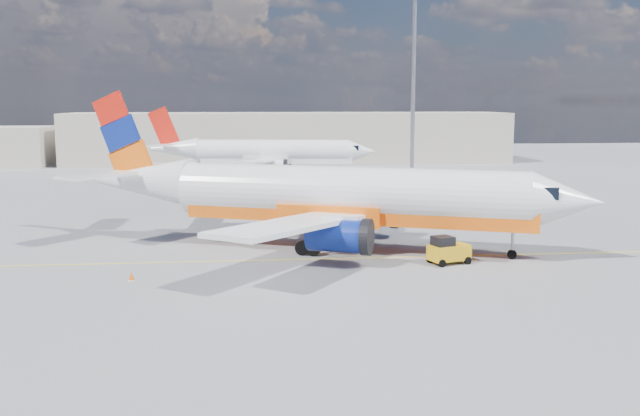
{
  "coord_description": "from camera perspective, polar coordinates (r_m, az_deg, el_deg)",
  "views": [
    {
      "loc": [
        -1.73,
        -40.81,
        9.91
      ],
      "look_at": [
        2.56,
        1.45,
        3.5
      ],
      "focal_mm": 40.0,
      "sensor_mm": 36.0,
      "label": 1
    }
  ],
  "objects": [
    {
      "name": "ground",
      "position": [
        42.03,
        -3.29,
        -5.07
      ],
      "size": [
        240.0,
        240.0,
        0.0
      ],
      "primitive_type": "plane",
      "color": "slate",
      "rests_on": "ground"
    },
    {
      "name": "taxi_line",
      "position": [
        44.95,
        -3.46,
        -4.16
      ],
      "size": [
        70.0,
        0.15,
        0.01
      ],
      "primitive_type": "cube",
      "color": "yellow",
      "rests_on": "ground"
    },
    {
      "name": "terminal_main",
      "position": [
        116.16,
        -2.48,
        5.66
      ],
      "size": [
        70.0,
        14.0,
        8.0
      ],
      "primitive_type": "cube",
      "color": "#BEB5A3",
      "rests_on": "ground"
    },
    {
      "name": "main_jet",
      "position": [
        47.67,
        1.08,
        0.93
      ],
      "size": [
        34.96,
        26.4,
        10.7
      ],
      "rotation": [
        0.0,
        0.0,
        -0.38
      ],
      "color": "white",
      "rests_on": "ground"
    },
    {
      "name": "second_jet",
      "position": [
        95.18,
        -4.33,
        4.43
      ],
      "size": [
        30.36,
        23.79,
        9.19
      ],
      "rotation": [
        0.0,
        0.0,
        -0.13
      ],
      "color": "white",
      "rests_on": "ground"
    },
    {
      "name": "gse_tug",
      "position": [
        44.38,
        10.19,
        -3.37
      ],
      "size": [
        2.73,
        2.17,
        1.74
      ],
      "rotation": [
        0.0,
        0.0,
        0.33
      ],
      "color": "black",
      "rests_on": "ground"
    },
    {
      "name": "traffic_cone",
      "position": [
        41.14,
        -14.86,
        -5.29
      ],
      "size": [
        0.37,
        0.37,
        0.51
      ],
      "color": "white",
      "rests_on": "ground"
    },
    {
      "name": "floodlight_mast",
      "position": [
        80.6,
        7.5,
        10.85
      ],
      "size": [
        1.61,
        1.61,
        22.02
      ],
      "color": "#9999A1",
      "rests_on": "ground"
    }
  ]
}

